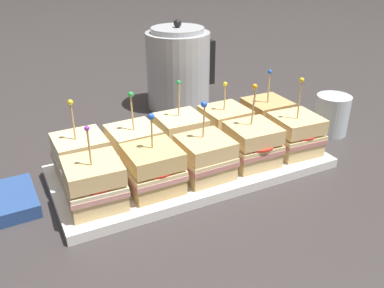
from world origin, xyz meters
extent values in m
plane|color=#383333|center=(0.00, 0.00, 0.00)|extent=(6.00, 6.00, 0.00)
cube|color=white|center=(0.00, 0.00, 0.01)|extent=(0.53, 0.23, 0.01)
cube|color=white|center=(0.00, 0.00, 0.01)|extent=(0.53, 0.23, 0.01)
cube|color=#DBB77A|center=(-0.20, -0.05, 0.03)|extent=(0.09, 0.09, 0.03)
cube|color=tan|center=(-0.20, -0.05, 0.05)|extent=(0.09, 0.09, 0.01)
cube|color=beige|center=(-0.20, -0.05, 0.06)|extent=(0.09, 0.09, 0.01)
cylinder|color=red|center=(-0.20, -0.07, 0.06)|extent=(0.05, 0.05, 0.00)
cube|color=#E8C281|center=(-0.20, -0.05, 0.08)|extent=(0.09, 0.09, 0.03)
cylinder|color=tan|center=(-0.20, -0.06, 0.12)|extent=(0.00, 0.00, 0.07)
sphere|color=purple|center=(-0.20, -0.06, 0.16)|extent=(0.01, 0.01, 0.01)
cube|color=tan|center=(-0.10, -0.05, 0.03)|extent=(0.09, 0.09, 0.03)
cube|color=tan|center=(-0.10, -0.05, 0.05)|extent=(0.09, 0.09, 0.01)
cube|color=beige|center=(-0.10, -0.05, 0.06)|extent=(0.09, 0.09, 0.01)
cylinder|color=red|center=(-0.10, -0.07, 0.06)|extent=(0.06, 0.06, 0.00)
cube|color=#E0B771|center=(-0.10, -0.05, 0.08)|extent=(0.09, 0.09, 0.03)
cylinder|color=tan|center=(-0.10, -0.05, 0.12)|extent=(0.00, 0.01, 0.07)
sphere|color=blue|center=(-0.10, -0.05, 0.15)|extent=(0.01, 0.01, 0.01)
cube|color=#DBB77A|center=(0.00, -0.05, 0.03)|extent=(0.09, 0.09, 0.03)
cube|color=tan|center=(0.00, -0.05, 0.05)|extent=(0.09, 0.09, 0.01)
cube|color=beige|center=(0.00, -0.05, 0.06)|extent=(0.09, 0.09, 0.01)
cube|color=#E8C281|center=(0.00, -0.05, 0.08)|extent=(0.09, 0.09, 0.03)
cylinder|color=tan|center=(0.00, -0.05, 0.12)|extent=(0.00, 0.01, 0.07)
sphere|color=blue|center=(0.00, -0.05, 0.15)|extent=(0.01, 0.01, 0.01)
cube|color=#DBB77A|center=(0.10, -0.05, 0.03)|extent=(0.09, 0.09, 0.03)
cube|color=tan|center=(0.10, -0.05, 0.05)|extent=(0.09, 0.09, 0.01)
cube|color=beige|center=(0.10, -0.05, 0.06)|extent=(0.09, 0.09, 0.01)
cylinder|color=red|center=(0.10, -0.07, 0.06)|extent=(0.07, 0.07, 0.00)
cube|color=#E8C281|center=(0.10, -0.05, 0.08)|extent=(0.09, 0.09, 0.03)
cylinder|color=tan|center=(0.10, -0.05, 0.13)|extent=(0.00, 0.01, 0.09)
sphere|color=orange|center=(0.10, -0.05, 0.17)|extent=(0.01, 0.01, 0.01)
cube|color=#DBB77A|center=(0.21, -0.05, 0.03)|extent=(0.09, 0.09, 0.03)
cube|color=tan|center=(0.21, -0.05, 0.05)|extent=(0.10, 0.10, 0.01)
cube|color=beige|center=(0.21, -0.05, 0.06)|extent=(0.09, 0.09, 0.01)
cylinder|color=red|center=(0.21, -0.07, 0.06)|extent=(0.06, 0.06, 0.00)
cube|color=#E8C281|center=(0.21, -0.05, 0.08)|extent=(0.09, 0.09, 0.03)
cylinder|color=tan|center=(0.20, -0.06, 0.13)|extent=(0.00, 0.01, 0.09)
sphere|color=yellow|center=(0.20, -0.06, 0.17)|extent=(0.01, 0.01, 0.01)
cube|color=beige|center=(-0.20, 0.05, 0.03)|extent=(0.09, 0.09, 0.03)
cube|color=tan|center=(-0.20, 0.05, 0.05)|extent=(0.09, 0.09, 0.01)
cube|color=beige|center=(-0.20, 0.05, 0.06)|extent=(0.09, 0.09, 0.01)
cylinder|color=red|center=(-0.20, 0.03, 0.06)|extent=(0.06, 0.06, 0.00)
cube|color=beige|center=(-0.20, 0.05, 0.08)|extent=(0.09, 0.09, 0.03)
cylinder|color=tan|center=(-0.21, 0.04, 0.13)|extent=(0.00, 0.00, 0.08)
sphere|color=yellow|center=(-0.21, 0.04, 0.16)|extent=(0.01, 0.01, 0.01)
cube|color=beige|center=(-0.10, 0.05, 0.03)|extent=(0.09, 0.09, 0.03)
cube|color=#B26B60|center=(-0.10, 0.05, 0.05)|extent=(0.10, 0.10, 0.01)
cube|color=beige|center=(-0.10, 0.05, 0.06)|extent=(0.09, 0.09, 0.01)
cube|color=beige|center=(-0.10, 0.05, 0.08)|extent=(0.09, 0.09, 0.03)
cylinder|color=tan|center=(-0.10, 0.04, 0.12)|extent=(0.00, 0.01, 0.08)
sphere|color=green|center=(-0.10, 0.04, 0.16)|extent=(0.01, 0.01, 0.01)
cube|color=beige|center=(0.00, 0.05, 0.03)|extent=(0.09, 0.09, 0.03)
cube|color=#B26B60|center=(0.00, 0.05, 0.05)|extent=(0.09, 0.09, 0.01)
cube|color=beige|center=(0.00, 0.05, 0.06)|extent=(0.09, 0.09, 0.01)
cylinder|color=red|center=(0.00, 0.04, 0.06)|extent=(0.05, 0.05, 0.00)
cube|color=beige|center=(0.00, 0.05, 0.08)|extent=(0.09, 0.09, 0.03)
cylinder|color=tan|center=(0.00, 0.06, 0.12)|extent=(0.00, 0.01, 0.08)
sphere|color=green|center=(0.00, 0.06, 0.16)|extent=(0.01, 0.01, 0.01)
cube|color=#DBB77A|center=(0.10, 0.05, 0.03)|extent=(0.09, 0.09, 0.03)
cube|color=tan|center=(0.10, 0.05, 0.05)|extent=(0.09, 0.09, 0.01)
cube|color=beige|center=(0.10, 0.05, 0.06)|extent=(0.09, 0.09, 0.01)
cylinder|color=red|center=(0.10, 0.03, 0.06)|extent=(0.05, 0.05, 0.00)
cube|color=#E8C281|center=(0.10, 0.05, 0.08)|extent=(0.09, 0.09, 0.03)
cylinder|color=tan|center=(0.10, 0.04, 0.12)|extent=(0.00, 0.00, 0.07)
sphere|color=yellow|center=(0.10, 0.04, 0.15)|extent=(0.01, 0.01, 0.01)
cube|color=tan|center=(0.21, 0.05, 0.03)|extent=(0.09, 0.09, 0.03)
cube|color=#B26B60|center=(0.21, 0.05, 0.05)|extent=(0.09, 0.09, 0.01)
cube|color=beige|center=(0.21, 0.05, 0.06)|extent=(0.09, 0.09, 0.01)
cylinder|color=red|center=(0.21, 0.03, 0.06)|extent=(0.05, 0.05, 0.00)
cube|color=tan|center=(0.21, 0.05, 0.08)|extent=(0.09, 0.09, 0.03)
cylinder|color=tan|center=(0.20, 0.04, 0.12)|extent=(0.00, 0.01, 0.08)
sphere|color=blue|center=(0.20, 0.04, 0.16)|extent=(0.01, 0.01, 0.01)
cylinder|color=#B7BABF|center=(0.13, 0.33, 0.10)|extent=(0.17, 0.17, 0.20)
cylinder|color=#B7BABF|center=(0.13, 0.33, 0.20)|extent=(0.14, 0.14, 0.01)
sphere|color=black|center=(0.13, 0.33, 0.22)|extent=(0.02, 0.02, 0.02)
cube|color=black|center=(0.22, 0.33, 0.11)|extent=(0.02, 0.02, 0.12)
cylinder|color=silver|center=(0.37, 0.01, 0.05)|extent=(0.08, 0.08, 0.09)
camera|label=1|loc=(-0.31, -0.62, 0.40)|focal=38.00mm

